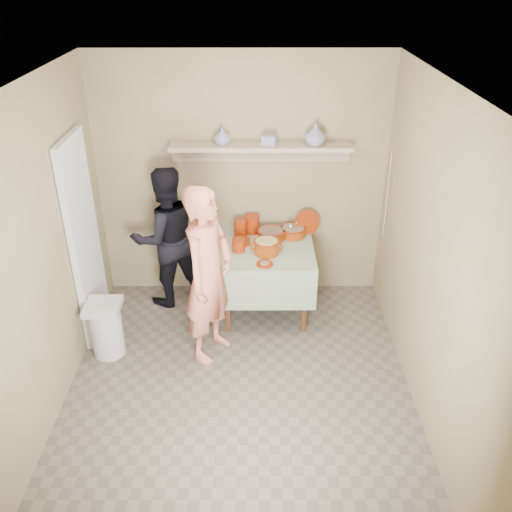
{
  "coord_description": "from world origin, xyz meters",
  "views": [
    {
      "loc": [
        0.14,
        -3.56,
        3.34
      ],
      "look_at": [
        0.15,
        0.75,
        0.95
      ],
      "focal_mm": 38.0,
      "sensor_mm": 36.0,
      "label": 1
    }
  ],
  "objects_px": {
    "person_helper": "(166,237)",
    "cazuela_rice": "(266,246)",
    "serving_table": "(266,257)",
    "trash_bin": "(106,328)",
    "person_cook": "(209,275)"
  },
  "relations": [
    {
      "from": "person_helper",
      "to": "cazuela_rice",
      "type": "bearing_deg",
      "value": 135.85
    },
    {
      "from": "cazuela_rice",
      "to": "person_cook",
      "type": "bearing_deg",
      "value": -133.12
    },
    {
      "from": "person_cook",
      "to": "trash_bin",
      "type": "xyz_separation_m",
      "value": [
        -0.98,
        -0.03,
        -0.56
      ]
    },
    {
      "from": "person_helper",
      "to": "cazuela_rice",
      "type": "xyz_separation_m",
      "value": [
        1.04,
        -0.34,
        0.08
      ]
    },
    {
      "from": "serving_table",
      "to": "person_cook",
      "type": "bearing_deg",
      "value": -126.73
    },
    {
      "from": "serving_table",
      "to": "trash_bin",
      "type": "bearing_deg",
      "value": -154.21
    },
    {
      "from": "person_helper",
      "to": "trash_bin",
      "type": "relative_size",
      "value": 2.75
    },
    {
      "from": "person_helper",
      "to": "cazuela_rice",
      "type": "relative_size",
      "value": 4.66
    },
    {
      "from": "person_helper",
      "to": "person_cook",
      "type": "bearing_deg",
      "value": 93.52
    },
    {
      "from": "cazuela_rice",
      "to": "trash_bin",
      "type": "relative_size",
      "value": 0.59
    },
    {
      "from": "person_cook",
      "to": "trash_bin",
      "type": "height_order",
      "value": "person_cook"
    },
    {
      "from": "trash_bin",
      "to": "cazuela_rice",
      "type": "bearing_deg",
      "value": 21.32
    },
    {
      "from": "serving_table",
      "to": "trash_bin",
      "type": "distance_m",
      "value": 1.71
    },
    {
      "from": "person_cook",
      "to": "cazuela_rice",
      "type": "xyz_separation_m",
      "value": [
        0.53,
        0.56,
        -0.0
      ]
    },
    {
      "from": "cazuela_rice",
      "to": "trash_bin",
      "type": "xyz_separation_m",
      "value": [
        -1.51,
        -0.59,
        -0.56
      ]
    }
  ]
}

